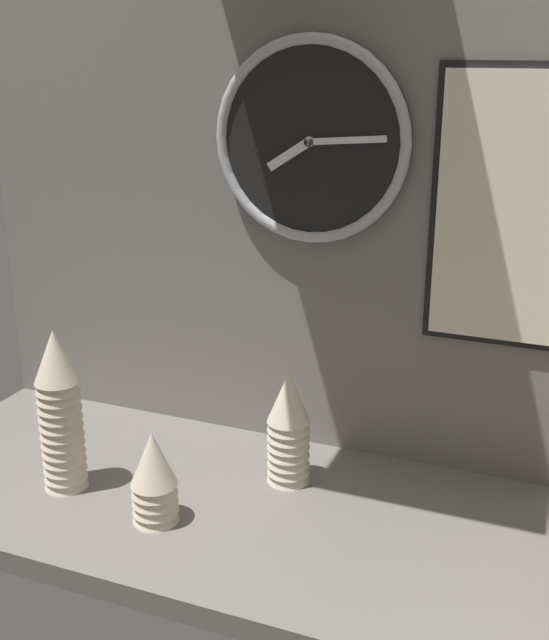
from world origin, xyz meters
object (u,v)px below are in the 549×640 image
object	(u,v)px
cup_stack_center	(289,427)
wall_clock	(311,141)
cup_stack_left	(60,411)
cup_stack_center_left	(154,477)

from	to	relation	value
cup_stack_center	wall_clock	xyz separation A→B (m)	(-0.01, 0.14, 0.49)
cup_stack_center	cup_stack_left	bearing A→B (deg)	-155.24
cup_stack_left	wall_clock	distance (m)	0.65
cup_stack_center_left	wall_clock	size ratio (longest dim) A/B	0.45
cup_stack_center_left	cup_stack_center	bearing A→B (deg)	52.05
cup_stack_left	cup_stack_center_left	xyz separation A→B (m)	(0.21, -0.04, -0.07)
cup_stack_left	wall_clock	world-z (taller)	wall_clock
cup_stack_center_left	cup_stack_left	bearing A→B (deg)	170.01
cup_stack_center	cup_stack_left	world-z (taller)	cup_stack_left
cup_stack_center	cup_stack_center_left	bearing A→B (deg)	-127.95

